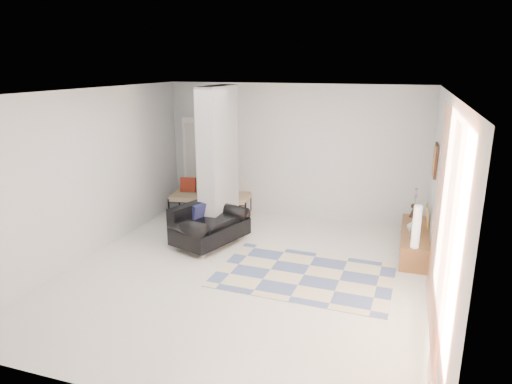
% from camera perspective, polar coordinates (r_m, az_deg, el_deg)
% --- Properties ---
extents(floor, '(6.00, 6.00, 0.00)m').
position_cam_1_polar(floor, '(7.31, -1.34, -10.05)').
color(floor, white).
rests_on(floor, ground).
extents(ceiling, '(6.00, 6.00, 0.00)m').
position_cam_1_polar(ceiling, '(6.59, -1.49, 12.44)').
color(ceiling, white).
rests_on(ceiling, wall_back).
extents(wall_back, '(6.00, 0.00, 6.00)m').
position_cam_1_polar(wall_back, '(9.62, 4.64, 5.03)').
color(wall_back, silver).
rests_on(wall_back, ground).
extents(wall_front, '(6.00, 0.00, 6.00)m').
position_cam_1_polar(wall_front, '(4.28, -15.25, -9.40)').
color(wall_front, silver).
rests_on(wall_front, ground).
extents(wall_left, '(0.00, 6.00, 6.00)m').
position_cam_1_polar(wall_left, '(8.14, -19.97, 2.16)').
color(wall_left, silver).
rests_on(wall_left, ground).
extents(wall_right, '(0.00, 6.00, 6.00)m').
position_cam_1_polar(wall_right, '(6.46, 22.22, -1.43)').
color(wall_right, silver).
rests_on(wall_right, ground).
extents(partition_column, '(0.35, 1.20, 2.80)m').
position_cam_1_polar(partition_column, '(8.66, -4.71, 3.83)').
color(partition_column, '#9C9FA2').
rests_on(partition_column, floor).
extents(hallway_door, '(0.85, 0.06, 2.04)m').
position_cam_1_polar(hallway_door, '(10.35, -6.85, 3.58)').
color(hallway_door, white).
rests_on(hallway_door, floor).
extents(curtain, '(0.00, 2.55, 2.55)m').
position_cam_1_polar(curtain, '(5.35, 22.09, -4.31)').
color(curtain, orange).
rests_on(curtain, wall_right).
extents(wall_art, '(0.04, 0.45, 0.55)m').
position_cam_1_polar(wall_art, '(8.05, 21.52, 3.70)').
color(wall_art, '#361A0E').
rests_on(wall_art, wall_right).
extents(media_console, '(0.45, 1.81, 0.80)m').
position_cam_1_polar(media_console, '(8.44, 19.19, -5.81)').
color(media_console, brown).
rests_on(media_console, floor).
extents(loveseat, '(1.20, 1.57, 0.76)m').
position_cam_1_polar(loveseat, '(8.34, -6.01, -4.06)').
color(loveseat, silver).
rests_on(loveseat, floor).
extents(daybed, '(1.80, 0.98, 0.77)m').
position_cam_1_polar(daybed, '(10.00, -5.82, -0.38)').
color(daybed, black).
rests_on(daybed, floor).
extents(area_rug, '(2.73, 1.87, 0.01)m').
position_cam_1_polar(area_rug, '(7.26, 6.02, -10.27)').
color(area_rug, beige).
rests_on(area_rug, floor).
extents(cylinder_lamp, '(0.12, 0.12, 0.68)m').
position_cam_1_polar(cylinder_lamp, '(7.52, 19.42, -4.12)').
color(cylinder_lamp, white).
rests_on(cylinder_lamp, media_console).
extents(bronze_figurine, '(0.15, 0.15, 0.26)m').
position_cam_1_polar(bronze_figurine, '(9.04, 19.04, -2.19)').
color(bronze_figurine, '#331E16').
rests_on(bronze_figurine, media_console).
extents(vase, '(0.20, 0.20, 0.21)m').
position_cam_1_polar(vase, '(8.31, 19.03, -3.94)').
color(vase, silver).
rests_on(vase, media_console).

